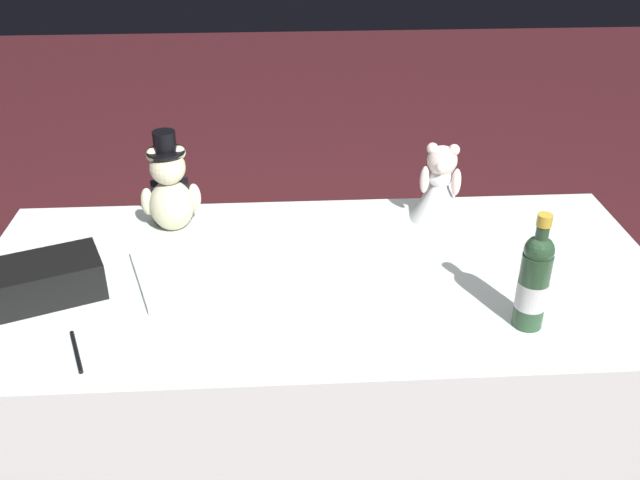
# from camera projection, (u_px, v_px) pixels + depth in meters

# --- Properties ---
(reception_table) EXTENTS (1.78, 0.85, 0.76)m
(reception_table) POSITION_uv_depth(u_px,v_px,m) (320.00, 387.00, 2.01)
(reception_table) COLOR white
(reception_table) RESTS_ON ground_plane
(teddy_bear_groom) EXTENTS (0.17, 0.15, 0.30)m
(teddy_bear_groom) POSITION_uv_depth(u_px,v_px,m) (170.00, 191.00, 1.99)
(teddy_bear_groom) COLOR beige
(teddy_bear_groom) RESTS_ON reception_table
(teddy_bear_bride) EXTENTS (0.17, 0.21, 0.24)m
(teddy_bear_bride) POSITION_uv_depth(u_px,v_px,m) (440.00, 186.00, 2.06)
(teddy_bear_bride) COLOR white
(teddy_bear_bride) RESTS_ON reception_table
(champagne_bottle) EXTENTS (0.07, 0.07, 0.29)m
(champagne_bottle) POSITION_uv_depth(u_px,v_px,m) (534.00, 280.00, 1.57)
(champagne_bottle) COLOR #29492D
(champagne_bottle) RESTS_ON reception_table
(signing_pen) EXTENTS (0.06, 0.15, 0.01)m
(signing_pen) POSITION_uv_depth(u_px,v_px,m) (76.00, 350.00, 1.54)
(signing_pen) COLOR black
(signing_pen) RESTS_ON reception_table
(gift_case_black) EXTENTS (0.37, 0.27, 0.10)m
(gift_case_black) POSITION_uv_depth(u_px,v_px,m) (30.00, 283.00, 1.70)
(gift_case_black) COLOR black
(gift_case_black) RESTS_ON reception_table
(guestbook) EXTENTS (0.31, 0.35, 0.02)m
(guestbook) POSITION_uv_depth(u_px,v_px,m) (184.00, 273.00, 1.81)
(guestbook) COLOR white
(guestbook) RESTS_ON reception_table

